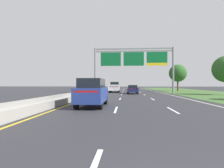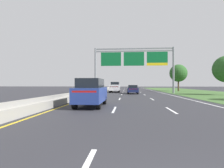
% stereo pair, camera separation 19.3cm
% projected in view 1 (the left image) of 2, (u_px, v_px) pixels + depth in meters
% --- Properties ---
extents(ground_plane, '(220.00, 220.00, 0.00)m').
position_uv_depth(ground_plane, '(132.00, 93.00, 36.47)').
color(ground_plane, '#2B2B30').
extents(lane_striping, '(11.96, 106.00, 0.01)m').
position_uv_depth(lane_striping, '(132.00, 93.00, 36.01)').
color(lane_striping, white).
rests_on(lane_striping, ground).
extents(grass_verge_right, '(14.00, 110.00, 0.02)m').
position_uv_depth(grass_verge_right, '(204.00, 93.00, 35.43)').
color(grass_verge_right, '#3D602D').
rests_on(grass_verge_right, ground).
extents(median_barrier_concrete, '(0.60, 110.00, 0.85)m').
position_uv_depth(median_barrier_concrete, '(99.00, 91.00, 36.96)').
color(median_barrier_concrete, '#99968E').
rests_on(median_barrier_concrete, ground).
extents(overhead_sign_gantry, '(15.06, 0.42, 8.69)m').
position_uv_depth(overhead_sign_gantry, '(134.00, 61.00, 34.58)').
color(overhead_sign_gantry, gray).
rests_on(overhead_sign_gantry, ground).
extents(pickup_truck_white, '(2.02, 5.41, 2.20)m').
position_uv_depth(pickup_truck_white, '(114.00, 87.00, 38.55)').
color(pickup_truck_white, silver).
rests_on(pickup_truck_white, ground).
extents(car_blue_left_lane_suv, '(1.91, 4.70, 2.11)m').
position_uv_depth(car_blue_left_lane_suv, '(92.00, 92.00, 13.88)').
color(car_blue_left_lane_suv, navy).
rests_on(car_blue_left_lane_suv, ground).
extents(car_navy_centre_lane_sedan, '(1.94, 4.45, 1.57)m').
position_uv_depth(car_navy_centre_lane_sedan, '(132.00, 89.00, 32.72)').
color(car_navy_centre_lane_sedan, '#161E47').
rests_on(car_navy_centre_lane_sedan, ground).
extents(car_grey_left_lane_suv, '(1.90, 4.70, 2.11)m').
position_uv_depth(car_grey_left_lane_suv, '(115.00, 87.00, 47.09)').
color(car_grey_left_lane_suv, slate).
rests_on(car_grey_left_lane_suv, ground).
extents(roadside_tree_far, '(4.24, 4.24, 6.57)m').
position_uv_depth(roadside_tree_far, '(178.00, 73.00, 44.90)').
color(roadside_tree_far, '#4C3823').
rests_on(roadside_tree_far, ground).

